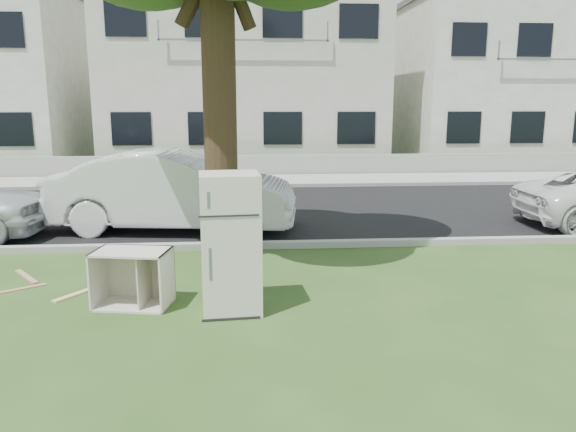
{
  "coord_description": "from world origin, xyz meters",
  "views": [
    {
      "loc": [
        0.01,
        -7.43,
        2.67
      ],
      "look_at": [
        0.61,
        0.6,
        0.98
      ],
      "focal_mm": 35.0,
      "sensor_mm": 36.0,
      "label": 1
    }
  ],
  "objects": [
    {
      "name": "plank_b",
      "position": [
        -3.36,
        1.03,
        0.01
      ],
      "size": [
        0.58,
        0.72,
        0.02
      ],
      "primitive_type": "cube",
      "rotation": [
        0.0,
        0.0,
        -0.91
      ],
      "color": "tan",
      "rests_on": "ground"
    },
    {
      "name": "cabinet",
      "position": [
        -1.49,
        -0.31,
        0.37
      ],
      "size": [
        1.05,
        0.75,
        0.75
      ],
      "primitive_type": "cube",
      "rotation": [
        0.0,
        0.0,
        -0.18
      ],
      "color": "silver",
      "rests_on": "ground"
    },
    {
      "name": "sidewalk",
      "position": [
        0.0,
        11.0,
        0.01
      ],
      "size": [
        120.0,
        2.8,
        0.01
      ],
      "primitive_type": "cube",
      "color": "gray",
      "rests_on": "ground"
    },
    {
      "name": "road",
      "position": [
        0.0,
        6.0,
        0.01
      ],
      "size": [
        120.0,
        7.0,
        0.01
      ],
      "primitive_type": "cube",
      "color": "black",
      "rests_on": "ground"
    },
    {
      "name": "ground",
      "position": [
        0.0,
        0.0,
        0.0
      ],
      "size": [
        120.0,
        120.0,
        0.0
      ],
      "primitive_type": "plane",
      "color": "#264719"
    },
    {
      "name": "plank_c",
      "position": [
        -2.32,
        0.23,
        0.01
      ],
      "size": [
        0.61,
        0.78,
        0.02
      ],
      "primitive_type": "cube",
      "rotation": [
        0.0,
        0.0,
        0.94
      ],
      "color": "tan",
      "rests_on": "ground"
    },
    {
      "name": "fridge",
      "position": [
        -0.2,
        -0.58,
        0.89
      ],
      "size": [
        0.78,
        0.74,
        1.77
      ],
      "primitive_type": "cube",
      "rotation": [
        0.0,
        0.0,
        0.08
      ],
      "color": "silver",
      "rests_on": "ground"
    },
    {
      "name": "kerb_near",
      "position": [
        0.0,
        2.45,
        0.0
      ],
      "size": [
        120.0,
        0.18,
        0.12
      ],
      "primitive_type": "cube",
      "color": "gray",
      "rests_on": "ground"
    },
    {
      "name": "kerb_far",
      "position": [
        0.0,
        9.55,
        0.0
      ],
      "size": [
        120.0,
        0.18,
        0.12
      ],
      "primitive_type": "cube",
      "color": "gray",
      "rests_on": "ground"
    },
    {
      "name": "plank_a",
      "position": [
        -3.35,
        0.36,
        0.01
      ],
      "size": [
        0.86,
        0.61,
        0.02
      ],
      "primitive_type": "cube",
      "rotation": [
        0.0,
        0.0,
        0.59
      ],
      "color": "#AF7E54",
      "rests_on": "ground"
    },
    {
      "name": "townhouse_right",
      "position": [
        12.0,
        17.5,
        3.42
      ],
      "size": [
        10.2,
        8.16,
        6.84
      ],
      "color": "white",
      "rests_on": "ground"
    },
    {
      "name": "low_wall",
      "position": [
        0.0,
        12.6,
        0.35
      ],
      "size": [
        120.0,
        0.15,
        0.7
      ],
      "primitive_type": "cube",
      "color": "gray",
      "rests_on": "ground"
    },
    {
      "name": "townhouse_center",
      "position": [
        0.0,
        17.5,
        3.72
      ],
      "size": [
        11.22,
        8.16,
        7.44
      ],
      "color": "beige",
      "rests_on": "ground"
    },
    {
      "name": "car_center",
      "position": [
        -1.48,
        4.05,
        0.82
      ],
      "size": [
        5.12,
        2.29,
        1.63
      ],
      "primitive_type": "imported",
      "rotation": [
        0.0,
        0.0,
        1.45
      ],
      "color": "silver",
      "rests_on": "ground"
    }
  ]
}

